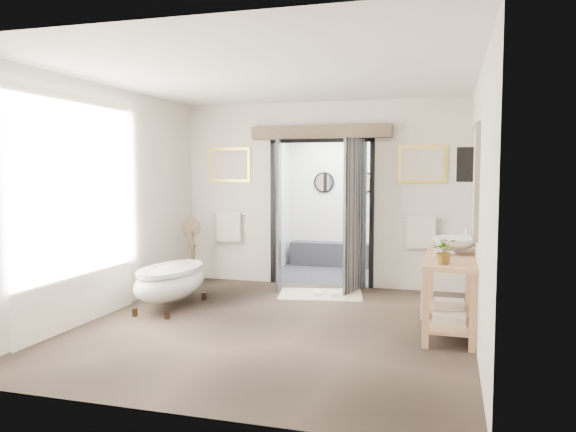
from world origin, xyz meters
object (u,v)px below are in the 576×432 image
object	(u,v)px
clawfoot_tub	(171,281)
rug	(321,294)
basin	(455,245)
vanity	(447,287)

from	to	relation	value
clawfoot_tub	rug	size ratio (longest dim) A/B	1.27
rug	clawfoot_tub	bearing A→B (deg)	-143.05
clawfoot_tub	basin	xyz separation A→B (m)	(3.60, 0.19, 0.58)
rug	vanity	bearing A→B (deg)	-37.97
clawfoot_tub	vanity	size ratio (longest dim) A/B	0.95
clawfoot_tub	rug	xyz separation A→B (m)	(1.74, 1.31, -0.36)
clawfoot_tub	vanity	xyz separation A→B (m)	(3.53, -0.09, 0.14)
vanity	basin	xyz separation A→B (m)	(0.07, 0.28, 0.44)
clawfoot_tub	vanity	distance (m)	3.53
vanity	basin	distance (m)	0.53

